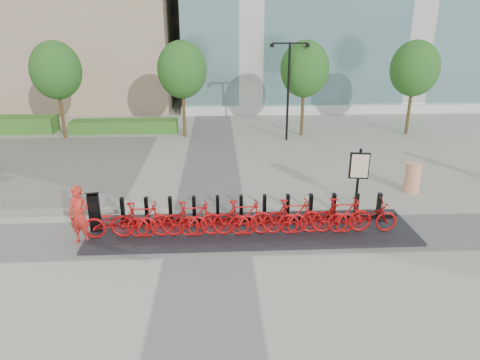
{
  "coord_description": "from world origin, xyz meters",
  "views": [
    {
      "loc": [
        0.33,
        -11.18,
        5.83
      ],
      "look_at": [
        1.0,
        1.5,
        1.2
      ],
      "focal_mm": 32.0,
      "sensor_mm": 36.0,
      "label": 1
    }
  ],
  "objects_px": {
    "construction_barrel": "(412,178)",
    "map_sign": "(359,168)",
    "worker_red": "(79,215)",
    "bike_0": "(116,222)",
    "kiosk": "(94,211)"
  },
  "relations": [
    {
      "from": "bike_0",
      "to": "worker_red",
      "type": "distance_m",
      "value": 1.01
    },
    {
      "from": "worker_red",
      "to": "construction_barrel",
      "type": "distance_m",
      "value": 11.48
    },
    {
      "from": "construction_barrel",
      "to": "map_sign",
      "type": "height_order",
      "value": "map_sign"
    },
    {
      "from": "kiosk",
      "to": "map_sign",
      "type": "distance_m",
      "value": 8.54
    },
    {
      "from": "kiosk",
      "to": "worker_red",
      "type": "xyz_separation_m",
      "value": [
        -0.23,
        -0.62,
        0.17
      ]
    },
    {
      "from": "kiosk",
      "to": "worker_red",
      "type": "distance_m",
      "value": 0.68
    },
    {
      "from": "map_sign",
      "to": "worker_red",
      "type": "bearing_deg",
      "value": -156.7
    },
    {
      "from": "bike_0",
      "to": "map_sign",
      "type": "bearing_deg",
      "value": -74.08
    },
    {
      "from": "construction_barrel",
      "to": "map_sign",
      "type": "relative_size",
      "value": 0.55
    },
    {
      "from": "kiosk",
      "to": "construction_barrel",
      "type": "xyz_separation_m",
      "value": [
        10.75,
        2.71,
        -0.13
      ]
    },
    {
      "from": "construction_barrel",
      "to": "worker_red",
      "type": "bearing_deg",
      "value": -163.13
    },
    {
      "from": "bike_0",
      "to": "kiosk",
      "type": "distance_m",
      "value": 0.9
    },
    {
      "from": "worker_red",
      "to": "construction_barrel",
      "type": "bearing_deg",
      "value": 32.66
    },
    {
      "from": "bike_0",
      "to": "construction_barrel",
      "type": "bearing_deg",
      "value": -72.13
    },
    {
      "from": "kiosk",
      "to": "map_sign",
      "type": "xyz_separation_m",
      "value": [
        8.35,
        1.65,
        0.64
      ]
    }
  ]
}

